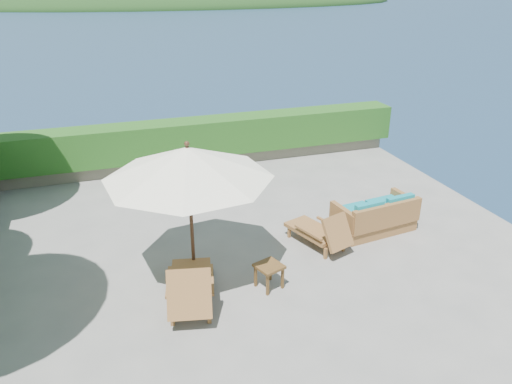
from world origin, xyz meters
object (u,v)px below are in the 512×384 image
object	(u,v)px
patio_umbrella	(188,164)
side_table	(269,269)
lounge_right	(321,231)
lounge_left	(190,286)
wicker_loveseat	(376,217)

from	to	relation	value
patio_umbrella	side_table	xyz separation A→B (m)	(1.20, -0.77, -1.85)
patio_umbrella	lounge_right	size ratio (longest dim) A/B	2.27
lounge_left	lounge_right	distance (m)	3.15
patio_umbrella	lounge_right	xyz separation A→B (m)	(2.70, 0.27, -1.88)
patio_umbrella	side_table	bearing A→B (deg)	-32.73
lounge_right	side_table	distance (m)	1.82
patio_umbrella	side_table	size ratio (longest dim) A/B	6.45
lounge_left	lounge_right	size ratio (longest dim) A/B	1.14
patio_umbrella	wicker_loveseat	size ratio (longest dim) A/B	1.94
patio_umbrella	lounge_right	distance (m)	3.30
lounge_left	lounge_right	world-z (taller)	lounge_left
patio_umbrella	lounge_left	world-z (taller)	patio_umbrella
lounge_right	lounge_left	bearing A→B (deg)	-177.69
side_table	wicker_loveseat	world-z (taller)	wicker_loveseat
patio_umbrella	lounge_left	xyz separation A→B (m)	(-0.23, -0.88, -1.83)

